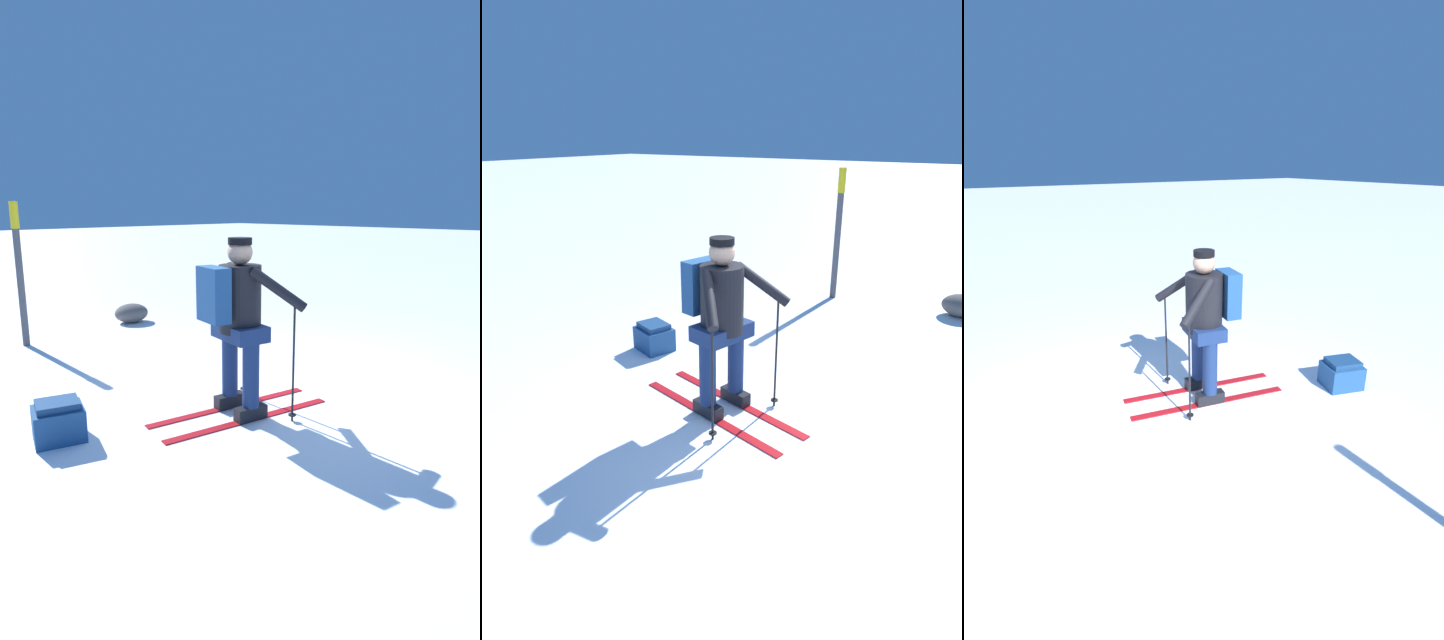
{
  "view_description": "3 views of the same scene",
  "coord_description": "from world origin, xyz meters",
  "views": [
    {
      "loc": [
        3.75,
        3.28,
        1.87
      ],
      "look_at": [
        0.67,
        0.23,
        0.89
      ],
      "focal_mm": 28.0,
      "sensor_mm": 36.0,
      "label": 1
    },
    {
      "loc": [
        -1.59,
        3.62,
        2.44
      ],
      "look_at": [
        0.67,
        0.23,
        0.89
      ],
      "focal_mm": 28.0,
      "sensor_mm": 36.0,
      "label": 2
    },
    {
      "loc": [
        -1.6,
        -3.2,
        2.45
      ],
      "look_at": [
        0.67,
        0.23,
        0.89
      ],
      "focal_mm": 24.0,
      "sensor_mm": 36.0,
      "label": 3
    }
  ],
  "objects": [
    {
      "name": "skier",
      "position": [
        0.69,
        0.23,
        0.94
      ],
      "size": [
        1.76,
        0.97,
        1.62
      ],
      "color": "red",
      "rests_on": "ground_plane"
    },
    {
      "name": "ground_plane",
      "position": [
        0.0,
        0.0,
        0.0
      ],
      "size": [
        80.0,
        80.0,
        0.0
      ],
      "primitive_type": "plane",
      "color": "white"
    },
    {
      "name": "dropped_backpack",
      "position": [
        2.09,
        -0.45,
        0.16
      ],
      "size": [
        0.49,
        0.46,
        0.33
      ],
      "color": "navy",
      "rests_on": "ground_plane"
    }
  ]
}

